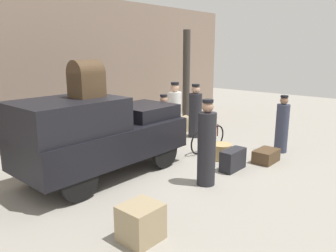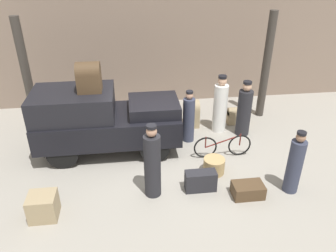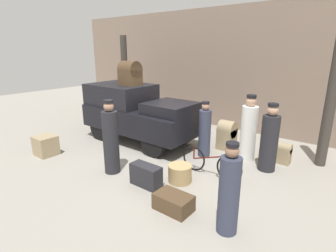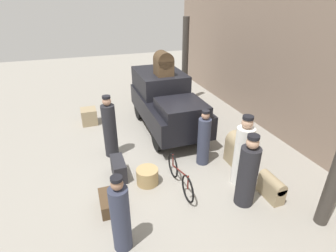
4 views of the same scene
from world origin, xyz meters
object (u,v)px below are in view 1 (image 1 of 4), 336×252
wicker_basket (221,152)px  porter_lifting_near_truck (164,125)px  trunk_barrel_dark (180,124)px  trunk_wicker_pale (141,223)px  porter_carrying_trunk (175,114)px  suitcase_black_upright (233,160)px  truck (98,133)px  trunk_umber_medium (266,156)px  trunk_on_truck_roof (86,79)px  porter_standing_middle (282,126)px  trunk_large_brown (148,127)px  bicycle (208,139)px  porter_with_bicycle (207,146)px  conductor_in_dark_uniform (195,113)px

wicker_basket → porter_lifting_near_truck: bearing=102.1°
porter_lifting_near_truck → trunk_barrel_dark: porter_lifting_near_truck is taller
trunk_wicker_pale → trunk_barrel_dark: bearing=33.9°
porter_carrying_trunk → suitcase_black_upright: 3.15m
truck → suitcase_black_upright: (2.36, -2.10, -0.77)m
porter_lifting_near_truck → trunk_umber_medium: porter_lifting_near_truck is taller
trunk_umber_medium → trunk_on_truck_roof: size_ratio=0.92×
porter_standing_middle → trunk_large_brown: bearing=116.3°
bicycle → porter_with_bicycle: 2.51m
porter_with_bicycle → suitcase_black_upright: bearing=0.4°
trunk_umber_medium → trunk_wicker_pale: size_ratio=1.22×
truck → trunk_umber_medium: bearing=-35.8°
porter_carrying_trunk → porter_standing_middle: bearing=-73.4°
trunk_large_brown → trunk_wicker_pale: bearing=-136.4°
porter_with_bicycle → porter_carrying_trunk: 3.70m
truck → porter_standing_middle: truck is taller
conductor_in_dark_uniform → suitcase_black_upright: conductor_in_dark_uniform is taller
porter_with_bicycle → trunk_barrel_dark: (3.09, 3.22, -0.54)m
truck → porter_carrying_trunk: (3.57, 0.75, -0.18)m
truck → trunk_wicker_pale: (-1.19, -2.58, -0.74)m
bicycle → trunk_barrel_dark: 2.14m
trunk_large_brown → porter_standing_middle: bearing=-63.7°
porter_carrying_trunk → trunk_on_truck_roof: (-3.80, -0.75, 1.40)m
porter_standing_middle → trunk_umber_medium: porter_standing_middle is taller
truck → porter_lifting_near_truck: size_ratio=2.44×
conductor_in_dark_uniform → trunk_wicker_pale: (-5.43, -3.01, -0.51)m
wicker_basket → trunk_umber_medium: 1.15m
wicker_basket → porter_carrying_trunk: bearing=72.1°
porter_carrying_trunk → porter_lifting_near_truck: (-1.08, -0.50, -0.10)m
bicycle → trunk_barrel_dark: size_ratio=2.41×
bicycle → trunk_barrel_dark: bicycle is taller
suitcase_black_upright → trunk_wicker_pale: (-3.55, -0.48, 0.03)m
bicycle → suitcase_black_upright: bicycle is taller
porter_with_bicycle → trunk_umber_medium: 2.34m
wicker_basket → porter_with_bicycle: size_ratio=0.30×
trunk_barrel_dark → trunk_umber_medium: (-0.89, -3.57, -0.14)m
porter_carrying_trunk → porter_lifting_near_truck: size_ratio=1.14×
trunk_on_truck_roof → truck: bearing=0.0°
conductor_in_dark_uniform → bicycle: bearing=-129.3°
porter_with_bicycle → trunk_on_truck_roof: trunk_on_truck_roof is taller
suitcase_black_upright → trunk_large_brown: 3.30m
bicycle → truck: bearing=166.9°
suitcase_black_upright → trunk_on_truck_roof: (-2.59, 2.10, 1.99)m
truck → porter_standing_middle: (4.50, -2.39, -0.28)m
porter_with_bicycle → bicycle: bearing=33.3°
bicycle → trunk_on_truck_roof: 4.05m
porter_carrying_trunk → trunk_wicker_pale: (-4.76, -3.33, -0.55)m
wicker_basket → porter_carrying_trunk: (0.72, 2.21, 0.63)m
suitcase_black_upright → trunk_on_truck_roof: size_ratio=0.95×
porter_carrying_trunk → trunk_barrel_dark: (0.74, 0.36, -0.53)m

